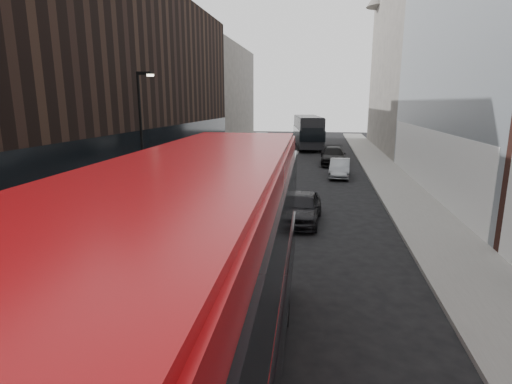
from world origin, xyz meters
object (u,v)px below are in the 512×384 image
at_px(street_lamp, 142,122).
at_px(car_c, 333,156).
at_px(car_a, 302,207).
at_px(grey_bus, 308,131).
at_px(red_bus, 195,295).
at_px(car_b, 340,168).

xyz_separation_m(street_lamp, car_c, (11.82, 12.52, -3.42)).
height_order(street_lamp, car_a, street_lamp).
relative_size(grey_bus, car_c, 2.27).
bearing_deg(red_bus, street_lamp, 115.03).
bearing_deg(red_bus, grey_bus, 88.00).
distance_m(red_bus, grey_bus, 43.05).
bearing_deg(red_bus, car_a, 83.44).
bearing_deg(red_bus, car_b, 80.63).
distance_m(red_bus, car_a, 12.55).
height_order(street_lamp, car_b, street_lamp).
bearing_deg(car_a, car_c, 87.38).
relative_size(car_a, car_c, 0.79).
height_order(car_a, car_c, car_c).
bearing_deg(car_b, grey_bus, 102.94).
bearing_deg(car_b, street_lamp, -148.79).
distance_m(street_lamp, car_c, 17.56).
bearing_deg(street_lamp, grey_bus, 70.37).
xyz_separation_m(grey_bus, car_a, (1.04, -30.67, -1.31)).
height_order(red_bus, grey_bus, red_bus).
bearing_deg(car_a, grey_bus, 94.94).
xyz_separation_m(street_lamp, car_b, (12.18, 6.41, -3.52)).
bearing_deg(car_a, red_bus, -91.46).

